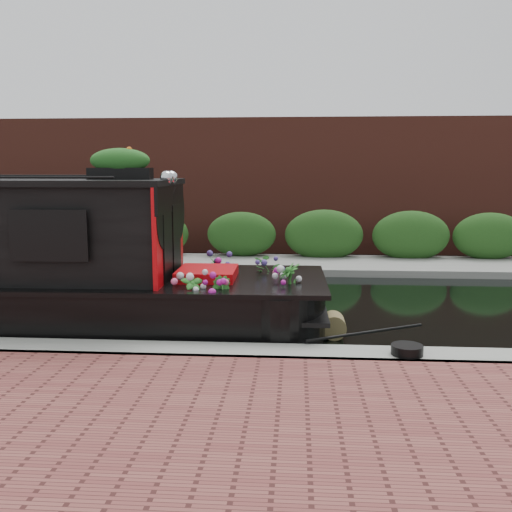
{
  "coord_description": "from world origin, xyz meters",
  "views": [
    {
      "loc": [
        1.54,
        -10.21,
        2.51
      ],
      "look_at": [
        0.86,
        -0.6,
        1.04
      ],
      "focal_mm": 40.0,
      "sensor_mm": 36.0,
      "label": 1
    }
  ],
  "objects": [
    {
      "name": "rope_fender",
      "position": [
        2.12,
        -1.83,
        0.18
      ],
      "size": [
        0.36,
        0.42,
        0.36
      ],
      "primitive_type": "cylinder",
      "rotation": [
        1.57,
        0.0,
        0.0
      ],
      "color": "brown",
      "rests_on": "ground"
    },
    {
      "name": "far_bank_path",
      "position": [
        0.0,
        4.2,
        0.0
      ],
      "size": [
        40.0,
        2.4,
        0.34
      ],
      "primitive_type": "cube",
      "color": "gray",
      "rests_on": "ground"
    },
    {
      "name": "ground",
      "position": [
        0.0,
        0.0,
        0.0
      ],
      "size": [
        80.0,
        80.0,
        0.0
      ],
      "primitive_type": "plane",
      "color": "black",
      "rests_on": "ground"
    },
    {
      "name": "far_brick_wall",
      "position": [
        0.0,
        7.2,
        0.0
      ],
      "size": [
        40.0,
        1.0,
        8.0
      ],
      "primitive_type": "cube",
      "color": "#5F2A20",
      "rests_on": "ground"
    },
    {
      "name": "far_hedge",
      "position": [
        0.0,
        5.1,
        0.0
      ],
      "size": [
        40.0,
        1.1,
        2.8
      ],
      "primitive_type": "cube",
      "color": "#214A18",
      "rests_on": "ground"
    },
    {
      "name": "near_bank_coping",
      "position": [
        0.0,
        -3.3,
        0.0
      ],
      "size": [
        40.0,
        0.6,
        0.5
      ],
      "primitive_type": "cube",
      "color": "gray",
      "rests_on": "ground"
    },
    {
      "name": "coiled_mooring_rope",
      "position": [
        2.92,
        -3.34,
        0.31
      ],
      "size": [
        0.39,
        0.39,
        0.12
      ],
      "primitive_type": "cylinder",
      "color": "black",
      "rests_on": "near_bank_coping"
    }
  ]
}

